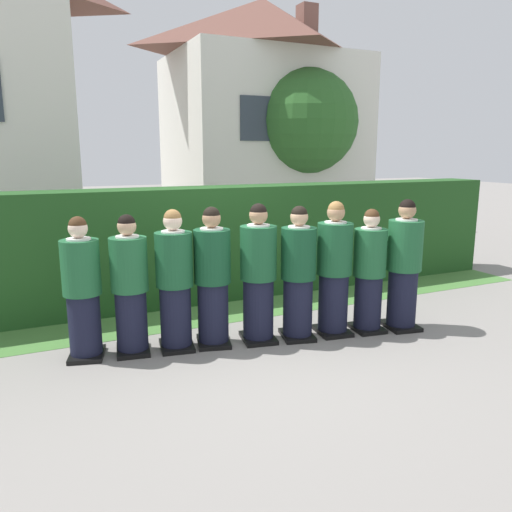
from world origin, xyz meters
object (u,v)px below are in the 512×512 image
(student_front_row_1, at_px, (130,288))
(student_front_row_3, at_px, (213,280))
(student_front_row_0, at_px, (82,292))
(student_front_row_4, at_px, (258,277))
(student_front_row_7, at_px, (369,274))
(student_front_row_2, at_px, (175,284))
(student_front_row_5, at_px, (298,276))
(student_front_row_6, at_px, (334,272))
(student_front_row_8, at_px, (404,268))

(student_front_row_1, xyz_separation_m, student_front_row_3, (0.93, -0.15, 0.03))
(student_front_row_0, bearing_deg, student_front_row_3, -9.07)
(student_front_row_4, distance_m, student_front_row_7, 1.44)
(student_front_row_2, height_order, student_front_row_7, student_front_row_2)
(student_front_row_5, bearing_deg, student_front_row_6, -6.00)
(student_front_row_1, bearing_deg, student_front_row_5, -11.14)
(student_front_row_3, height_order, student_front_row_6, student_front_row_6)
(student_front_row_8, bearing_deg, student_front_row_5, 169.44)
(student_front_row_0, xyz_separation_m, student_front_row_4, (1.96, -0.35, 0.04))
(student_front_row_5, bearing_deg, student_front_row_0, 169.23)
(student_front_row_0, distance_m, student_front_row_5, 2.48)
(student_front_row_7, bearing_deg, student_front_row_3, 168.79)
(student_front_row_8, bearing_deg, student_front_row_6, 167.11)
(student_front_row_3, relative_size, student_front_row_5, 1.01)
(student_front_row_4, bearing_deg, student_front_row_0, 169.99)
(student_front_row_4, xyz_separation_m, student_front_row_5, (0.48, -0.12, -0.02))
(student_front_row_2, height_order, student_front_row_4, student_front_row_4)
(student_front_row_1, relative_size, student_front_row_6, 0.95)
(student_front_row_5, xyz_separation_m, student_front_row_6, (0.48, -0.05, 0.02))
(student_front_row_6, height_order, student_front_row_7, student_front_row_6)
(student_front_row_4, relative_size, student_front_row_6, 1.00)
(student_front_row_0, height_order, student_front_row_2, student_front_row_2)
(student_front_row_3, xyz_separation_m, student_front_row_5, (1.01, -0.24, -0.01))
(student_front_row_2, relative_size, student_front_row_5, 1.00)
(student_front_row_3, xyz_separation_m, student_front_row_7, (1.95, -0.39, -0.04))
(student_front_row_1, distance_m, student_front_row_7, 2.93)
(student_front_row_7, relative_size, student_front_row_8, 0.93)
(student_front_row_2, xyz_separation_m, student_front_row_6, (1.93, -0.35, 0.02))
(student_front_row_2, bearing_deg, student_front_row_4, -10.52)
(student_front_row_0, relative_size, student_front_row_4, 0.95)
(student_front_row_4, bearing_deg, student_front_row_1, 169.74)
(student_front_row_0, xyz_separation_m, student_front_row_2, (0.99, -0.17, 0.02))
(student_front_row_0, xyz_separation_m, student_front_row_8, (3.84, -0.72, 0.05))
(student_front_row_1, bearing_deg, student_front_row_7, -10.49)
(student_front_row_2, xyz_separation_m, student_front_row_4, (0.97, -0.18, 0.02))
(student_front_row_2, distance_m, student_front_row_6, 1.96)
(student_front_row_6, bearing_deg, student_front_row_4, 170.06)
(student_front_row_0, height_order, student_front_row_3, student_front_row_3)
(student_front_row_1, xyz_separation_m, student_front_row_5, (1.94, -0.38, 0.02))
(student_front_row_4, bearing_deg, student_front_row_7, -10.72)
(student_front_row_4, bearing_deg, student_front_row_3, 167.51)
(student_front_row_3, bearing_deg, student_front_row_5, -13.12)
(student_front_row_2, xyz_separation_m, student_front_row_3, (0.44, -0.06, 0.01))
(student_front_row_0, bearing_deg, student_front_row_6, -9.99)
(student_front_row_4, height_order, student_front_row_7, student_front_row_4)
(student_front_row_5, bearing_deg, student_front_row_1, 168.86)
(student_front_row_2, distance_m, student_front_row_3, 0.44)
(student_front_row_0, bearing_deg, student_front_row_4, -10.01)
(student_front_row_0, bearing_deg, student_front_row_7, -10.31)
(student_front_row_3, relative_size, student_front_row_7, 1.05)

